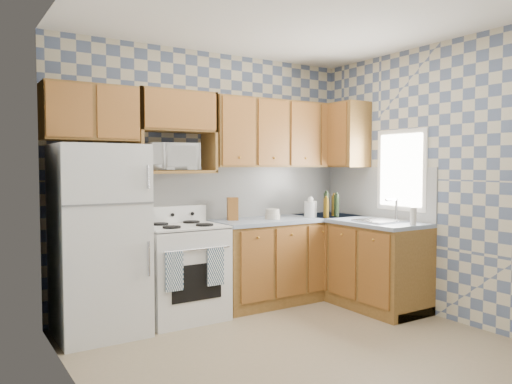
# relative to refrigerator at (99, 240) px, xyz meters

# --- Properties ---
(floor) EXTENTS (3.40, 3.40, 0.00)m
(floor) POSITION_rel_refrigerator_xyz_m (1.27, -1.25, -0.84)
(floor) COLOR #847457
(floor) RESTS_ON ground
(back_wall) EXTENTS (3.40, 0.02, 2.70)m
(back_wall) POSITION_rel_refrigerator_xyz_m (1.27, 0.35, 0.51)
(back_wall) COLOR slate
(back_wall) RESTS_ON ground
(right_wall) EXTENTS (0.02, 3.20, 2.70)m
(right_wall) POSITION_rel_refrigerator_xyz_m (2.97, -1.25, 0.51)
(right_wall) COLOR slate
(right_wall) RESTS_ON ground
(backsplash_back) EXTENTS (2.60, 0.02, 0.56)m
(backsplash_back) POSITION_rel_refrigerator_xyz_m (1.68, 0.34, 0.36)
(backsplash_back) COLOR silver
(backsplash_back) RESTS_ON back_wall
(backsplash_right) EXTENTS (0.02, 1.60, 0.56)m
(backsplash_right) POSITION_rel_refrigerator_xyz_m (2.96, -0.45, 0.36)
(backsplash_right) COLOR silver
(backsplash_right) RESTS_ON right_wall
(refrigerator) EXTENTS (0.75, 0.70, 1.68)m
(refrigerator) POSITION_rel_refrigerator_xyz_m (0.00, 0.00, 0.00)
(refrigerator) COLOR silver
(refrigerator) RESTS_ON floor
(stove_body) EXTENTS (0.76, 0.65, 0.90)m
(stove_body) POSITION_rel_refrigerator_xyz_m (0.80, 0.03, -0.39)
(stove_body) COLOR silver
(stove_body) RESTS_ON floor
(cooktop) EXTENTS (0.76, 0.65, 0.02)m
(cooktop) POSITION_rel_refrigerator_xyz_m (0.80, 0.03, 0.07)
(cooktop) COLOR silver
(cooktop) RESTS_ON stove_body
(backguard) EXTENTS (0.76, 0.08, 0.17)m
(backguard) POSITION_rel_refrigerator_xyz_m (0.80, 0.30, 0.16)
(backguard) COLOR silver
(backguard) RESTS_ON cooktop
(dish_towel_left) EXTENTS (0.17, 0.02, 0.36)m
(dish_towel_left) POSITION_rel_refrigerator_xyz_m (0.57, -0.32, -0.29)
(dish_towel_left) COLOR navy
(dish_towel_left) RESTS_ON stove_body
(dish_towel_right) EXTENTS (0.17, 0.02, 0.36)m
(dish_towel_right) POSITION_rel_refrigerator_xyz_m (0.99, -0.32, -0.29)
(dish_towel_right) COLOR navy
(dish_towel_right) RESTS_ON stove_body
(base_cabinets_back) EXTENTS (1.75, 0.60, 0.88)m
(base_cabinets_back) POSITION_rel_refrigerator_xyz_m (2.10, 0.05, -0.40)
(base_cabinets_back) COLOR brown
(base_cabinets_back) RESTS_ON floor
(base_cabinets_right) EXTENTS (0.60, 1.60, 0.88)m
(base_cabinets_right) POSITION_rel_refrigerator_xyz_m (2.67, -0.45, -0.40)
(base_cabinets_right) COLOR brown
(base_cabinets_right) RESTS_ON floor
(countertop_back) EXTENTS (1.77, 0.63, 0.04)m
(countertop_back) POSITION_rel_refrigerator_xyz_m (2.10, 0.05, 0.06)
(countertop_back) COLOR gray
(countertop_back) RESTS_ON base_cabinets_back
(countertop_right) EXTENTS (0.63, 1.60, 0.04)m
(countertop_right) POSITION_rel_refrigerator_xyz_m (2.67, -0.45, 0.06)
(countertop_right) COLOR gray
(countertop_right) RESTS_ON base_cabinets_right
(upper_cabinets_back) EXTENTS (1.75, 0.33, 0.74)m
(upper_cabinets_back) POSITION_rel_refrigerator_xyz_m (2.10, 0.19, 1.01)
(upper_cabinets_back) COLOR brown
(upper_cabinets_back) RESTS_ON back_wall
(upper_cabinets_fridge) EXTENTS (0.82, 0.33, 0.50)m
(upper_cabinets_fridge) POSITION_rel_refrigerator_xyz_m (-0.02, 0.19, 1.13)
(upper_cabinets_fridge) COLOR brown
(upper_cabinets_fridge) RESTS_ON back_wall
(upper_cabinets_right) EXTENTS (0.33, 0.70, 0.74)m
(upper_cabinets_right) POSITION_rel_refrigerator_xyz_m (2.81, 0.00, 1.01)
(upper_cabinets_right) COLOR brown
(upper_cabinets_right) RESTS_ON right_wall
(microwave_shelf) EXTENTS (0.80, 0.33, 0.03)m
(microwave_shelf) POSITION_rel_refrigerator_xyz_m (0.80, 0.19, 0.60)
(microwave_shelf) COLOR brown
(microwave_shelf) RESTS_ON back_wall
(microwave) EXTENTS (0.50, 0.35, 0.27)m
(microwave) POSITION_rel_refrigerator_xyz_m (0.77, 0.19, 0.74)
(microwave) COLOR silver
(microwave) RESTS_ON microwave_shelf
(sink) EXTENTS (0.48, 0.40, 0.03)m
(sink) POSITION_rel_refrigerator_xyz_m (2.67, -0.80, 0.09)
(sink) COLOR #B7B7BC
(sink) RESTS_ON countertop_right
(window) EXTENTS (0.02, 0.66, 0.86)m
(window) POSITION_rel_refrigerator_xyz_m (2.96, -0.80, 0.61)
(window) COLOR white
(window) RESTS_ON right_wall
(bottle_0) EXTENTS (0.06, 0.06, 0.27)m
(bottle_0) POSITION_rel_refrigerator_xyz_m (2.50, -0.12, 0.22)
(bottle_0) COLOR black
(bottle_0) RESTS_ON countertop_back
(bottle_1) EXTENTS (0.06, 0.06, 0.25)m
(bottle_1) POSITION_rel_refrigerator_xyz_m (2.60, -0.18, 0.21)
(bottle_1) COLOR black
(bottle_1) RESTS_ON countertop_back
(bottle_2) EXTENTS (0.06, 0.06, 0.24)m
(bottle_2) POSITION_rel_refrigerator_xyz_m (2.65, -0.08, 0.20)
(bottle_2) COLOR #553C0C
(bottle_2) RESTS_ON countertop_back
(bottle_3) EXTENTS (0.06, 0.06, 0.22)m
(bottle_3) POSITION_rel_refrigerator_xyz_m (2.43, -0.20, 0.19)
(bottle_3) COLOR #553C0C
(bottle_3) RESTS_ON countertop_back
(knife_block) EXTENTS (0.14, 0.14, 0.24)m
(knife_block) POSITION_rel_refrigerator_xyz_m (1.44, 0.14, 0.20)
(knife_block) COLOR brown
(knife_block) RESTS_ON countertop_back
(electric_kettle) EXTENTS (0.14, 0.14, 0.18)m
(electric_kettle) POSITION_rel_refrigerator_xyz_m (2.33, -0.05, 0.17)
(electric_kettle) COLOR silver
(electric_kettle) RESTS_ON countertop_back
(food_containers) EXTENTS (0.16, 0.16, 0.11)m
(food_containers) POSITION_rel_refrigerator_xyz_m (1.85, -0.00, 0.13)
(food_containers) COLOR beige
(food_containers) RESTS_ON countertop_back
(soap_bottle) EXTENTS (0.06, 0.06, 0.17)m
(soap_bottle) POSITION_rel_refrigerator_xyz_m (2.71, -1.18, 0.17)
(soap_bottle) COLOR beige
(soap_bottle) RESTS_ON countertop_right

